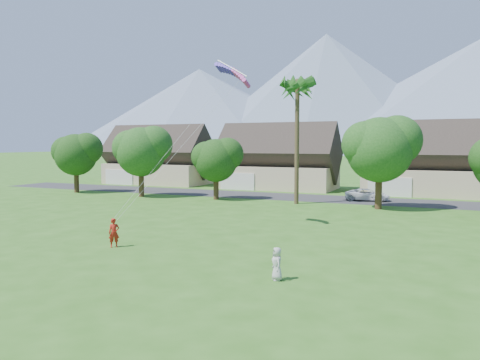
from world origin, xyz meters
The scene contains 10 objects.
ground centered at (0.00, 0.00, 0.00)m, with size 500.00×500.00×0.00m, color #2D6019.
street centered at (0.00, 34.00, 0.01)m, with size 90.00×7.00×0.01m, color #2D2D30.
kite_flyer centered at (-6.00, 5.36, 0.85)m, with size 0.62×0.41×1.70m, color #A91E13.
watcher centered at (4.91, 2.95, 0.74)m, with size 0.72×0.47×1.48m, color #B4B5B0.
parked_car centered at (4.10, 34.00, 0.64)m, with size 2.11×4.57×1.27m, color white.
mountain_ridge centered at (10.40, 260.00, 29.07)m, with size 540.00×240.00×70.00m.
houses_row centered at (0.49, 42.99, 3.44)m, with size 72.75×8.19×8.86m.
tree_row centered at (-1.14, 27.92, 4.89)m, with size 62.27×6.67×8.45m.
fan_palm centered at (-2.00, 28.50, 11.80)m, with size 3.00×3.00×13.80m.
parafoil_kite centered at (-2.23, 14.07, 11.05)m, with size 3.05×1.24×0.50m.
Camera 1 is at (11.63, -16.31, 6.08)m, focal length 35.00 mm.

